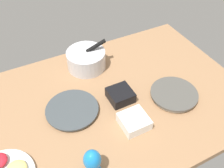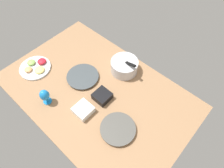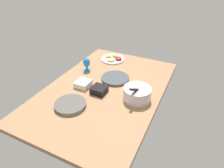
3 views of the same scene
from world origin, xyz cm
name	(u,v)px [view 2 (image 2 of 3)]	position (x,y,z in cm)	size (l,w,h in cm)	color
ground_plane	(97,92)	(0.00, 0.00, -2.00)	(160.00, 104.00, 4.00)	#99704C
dinner_plate_left	(83,77)	(-18.85, 1.91, 1.34)	(28.20, 28.20, 2.57)	silver
dinner_plate_right	(118,129)	(36.12, -13.69, 1.65)	(26.58, 26.58, 3.18)	silver
mixing_bowl	(124,66)	(2.57, 32.88, 6.25)	(25.14, 24.13, 17.86)	silver
fruit_platter	(36,67)	(-58.50, -19.66, 1.69)	(28.04, 28.04, 5.23)	silver
hurricane_glass_blue	(45,96)	(-22.44, -33.85, 8.90)	(7.68, 7.68, 14.91)	#1B7ECE
square_bowl_white	(83,110)	(6.05, -20.42, 3.17)	(13.57, 13.57, 5.69)	white
square_bowl_black	(102,96)	(8.37, -1.54, 3.38)	(12.95, 12.95, 6.07)	black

